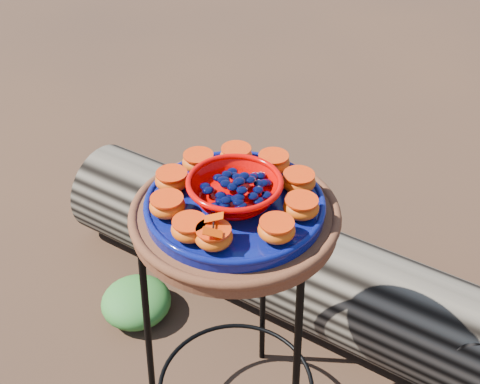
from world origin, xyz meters
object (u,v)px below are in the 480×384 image
(cobalt_plate, at_px, (235,206))
(driftwood_log, at_px, (309,275))
(terracotta_saucer, at_px, (235,217))
(plant_stand, at_px, (236,335))
(red_bowl, at_px, (235,191))

(cobalt_plate, height_order, driftwood_log, cobalt_plate)
(cobalt_plate, bearing_deg, terracotta_saucer, 0.00)
(plant_stand, bearing_deg, red_bowl, 0.00)
(terracotta_saucer, height_order, driftwood_log, terracotta_saucer)
(terracotta_saucer, xyz_separation_m, driftwood_log, (0.08, 0.44, -0.55))
(cobalt_plate, bearing_deg, driftwood_log, 80.31)
(cobalt_plate, relative_size, driftwood_log, 0.21)
(cobalt_plate, bearing_deg, red_bowl, 0.00)
(cobalt_plate, height_order, red_bowl, red_bowl)
(plant_stand, relative_size, red_bowl, 3.88)
(terracotta_saucer, relative_size, driftwood_log, 0.24)
(plant_stand, relative_size, driftwood_log, 0.40)
(terracotta_saucer, bearing_deg, driftwood_log, 80.31)
(terracotta_saucer, distance_m, cobalt_plate, 0.03)
(plant_stand, distance_m, terracotta_saucer, 0.37)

